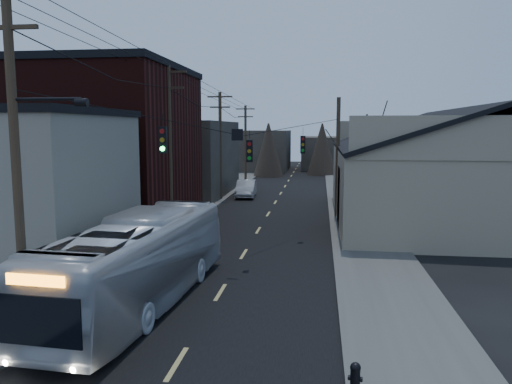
# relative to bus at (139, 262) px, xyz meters

# --- Properties ---
(road_surface) EXTENTS (9.00, 110.00, 0.02)m
(road_surface) POSITION_rel_bus_xyz_m (2.60, 23.77, -1.62)
(road_surface) COLOR black
(road_surface) RESTS_ON ground
(sidewalk_left) EXTENTS (4.00, 110.00, 0.12)m
(sidewalk_left) POSITION_rel_bus_xyz_m (-3.90, 23.77, -1.57)
(sidewalk_left) COLOR #474744
(sidewalk_left) RESTS_ON ground
(sidewalk_right) EXTENTS (4.00, 110.00, 0.12)m
(sidewalk_right) POSITION_rel_bus_xyz_m (9.10, 23.77, -1.57)
(sidewalk_right) COLOR #474744
(sidewalk_right) RESTS_ON ground
(building_clapboard) EXTENTS (8.00, 8.00, 7.00)m
(building_clapboard) POSITION_rel_bus_xyz_m (-6.40, 2.77, 1.87)
(building_clapboard) COLOR gray
(building_clapboard) RESTS_ON ground
(building_brick) EXTENTS (10.00, 12.00, 10.00)m
(building_brick) POSITION_rel_bus_xyz_m (-7.40, 13.77, 3.37)
(building_brick) COLOR black
(building_brick) RESTS_ON ground
(building_left_far) EXTENTS (9.00, 14.00, 7.00)m
(building_left_far) POSITION_rel_bus_xyz_m (-6.90, 29.77, 1.87)
(building_left_far) COLOR #342E29
(building_left_far) RESTS_ON ground
(warehouse) EXTENTS (16.16, 20.60, 7.73)m
(warehouse) POSITION_rel_bus_xyz_m (15.60, 18.77, 1.07)
(warehouse) COLOR gray
(warehouse) RESTS_ON ground
(building_far_left) EXTENTS (10.00, 12.00, 6.00)m
(building_far_left) POSITION_rel_bus_xyz_m (-3.40, 58.77, 1.37)
(building_far_left) COLOR #342E29
(building_far_left) RESTS_ON ground
(building_far_right) EXTENTS (12.00, 14.00, 5.00)m
(building_far_right) POSITION_rel_bus_xyz_m (9.60, 63.77, 0.87)
(building_far_right) COLOR #342E29
(building_far_right) RESTS_ON ground
(bare_tree) EXTENTS (0.40, 0.40, 7.20)m
(bare_tree) POSITION_rel_bus_xyz_m (9.10, 13.77, 1.97)
(bare_tree) COLOR black
(bare_tree) RESTS_ON ground
(utility_lines) EXTENTS (11.24, 45.28, 10.50)m
(utility_lines) POSITION_rel_bus_xyz_m (-0.51, 17.91, 3.32)
(utility_lines) COLOR #382B1E
(utility_lines) RESTS_ON ground
(bus) EXTENTS (3.62, 11.88, 3.26)m
(bus) POSITION_rel_bus_xyz_m (0.00, 0.00, 0.00)
(bus) COLOR #B1B6BE
(bus) RESTS_ON ground
(parked_car) EXTENTS (1.99, 4.90, 1.58)m
(parked_car) POSITION_rel_bus_xyz_m (-0.40, 28.76, -0.84)
(parked_car) COLOR #A3A6AB
(parked_car) RESTS_ON ground
(fire_hydrant) EXTENTS (0.36, 0.26, 0.75)m
(fire_hydrant) POSITION_rel_bus_xyz_m (7.30, -5.29, -1.11)
(fire_hydrant) COLOR black
(fire_hydrant) RESTS_ON sidewalk_right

